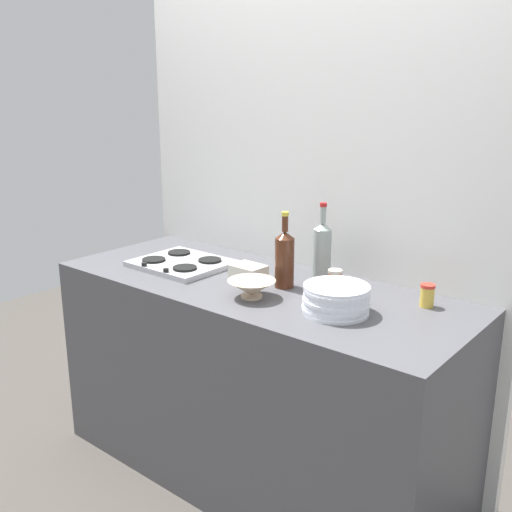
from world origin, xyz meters
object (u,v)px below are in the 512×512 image
object	(u,v)px
condiment_jar_front	(427,295)
condiment_jar_rear	(335,281)
mixing_bowl	(252,288)
wine_bottle_mid_left	(285,258)
stovetop_hob	(182,263)
plate_stack	(336,299)
wine_bottle_leftmost	(322,250)
butter_dish	(248,272)

from	to	relation	value
condiment_jar_front	condiment_jar_rear	xyz separation A→B (m)	(-0.34, -0.09, 0.01)
mixing_bowl	condiment_jar_front	xyz separation A→B (m)	(0.57, 0.34, 0.01)
condiment_jar_front	wine_bottle_mid_left	bearing A→B (deg)	-164.38
stovetop_hob	wine_bottle_mid_left	xyz separation A→B (m)	(0.54, 0.06, 0.11)
stovetop_hob	plate_stack	size ratio (longest dim) A/B	1.65
wine_bottle_leftmost	condiment_jar_front	distance (m)	0.49
plate_stack	wine_bottle_mid_left	size ratio (longest dim) A/B	0.79
plate_stack	butter_dish	xyz separation A→B (m)	(-0.49, 0.10, -0.02)
stovetop_hob	mixing_bowl	xyz separation A→B (m)	(0.52, -0.12, 0.02)
wine_bottle_leftmost	condiment_jar_rear	world-z (taller)	wine_bottle_leftmost
mixing_bowl	condiment_jar_rear	bearing A→B (deg)	48.01
stovetop_hob	mixing_bowl	world-z (taller)	mixing_bowl
condiment_jar_front	mixing_bowl	bearing A→B (deg)	-149.27
mixing_bowl	condiment_jar_rear	size ratio (longest dim) A/B	1.94
wine_bottle_leftmost	wine_bottle_mid_left	xyz separation A→B (m)	(-0.07, -0.17, -0.01)
stovetop_hob	mixing_bowl	distance (m)	0.53
butter_dish	condiment_jar_front	world-z (taller)	condiment_jar_front
condiment_jar_front	plate_stack	bearing A→B (deg)	-130.28
stovetop_hob	wine_bottle_leftmost	xyz separation A→B (m)	(0.61, 0.23, 0.12)
stovetop_hob	butter_dish	bearing A→B (deg)	6.57
butter_dish	condiment_jar_rear	world-z (taller)	condiment_jar_rear
mixing_bowl	plate_stack	bearing A→B (deg)	11.42
butter_dish	wine_bottle_leftmost	bearing A→B (deg)	37.77
wine_bottle_mid_left	condiment_jar_front	size ratio (longest dim) A/B	3.59
wine_bottle_leftmost	wine_bottle_mid_left	distance (m)	0.18
wine_bottle_mid_left	condiment_jar_front	world-z (taller)	wine_bottle_mid_left
wine_bottle_leftmost	wine_bottle_mid_left	bearing A→B (deg)	-111.84
wine_bottle_leftmost	mixing_bowl	size ratio (longest dim) A/B	1.76
wine_bottle_leftmost	butter_dish	world-z (taller)	wine_bottle_leftmost
wine_bottle_mid_left	stovetop_hob	bearing A→B (deg)	-173.55
condiment_jar_front	condiment_jar_rear	size ratio (longest dim) A/B	0.90
mixing_bowl	condiment_jar_front	bearing A→B (deg)	30.73
mixing_bowl	butter_dish	distance (m)	0.23
wine_bottle_leftmost	butter_dish	size ratio (longest dim) A/B	2.36
wine_bottle_mid_left	condiment_jar_front	distance (m)	0.57
condiment_jar_rear	wine_bottle_mid_left	bearing A→B (deg)	-162.79
wine_bottle_leftmost	condiment_jar_front	world-z (taller)	wine_bottle_leftmost
plate_stack	condiment_jar_rear	xyz separation A→B (m)	(-0.12, 0.18, -0.00)
wine_bottle_mid_left	mixing_bowl	xyz separation A→B (m)	(-0.02, -0.18, -0.08)
wine_bottle_mid_left	plate_stack	bearing A→B (deg)	-19.92
condiment_jar_front	wine_bottle_leftmost	bearing A→B (deg)	177.96
stovetop_hob	plate_stack	bearing A→B (deg)	-3.65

